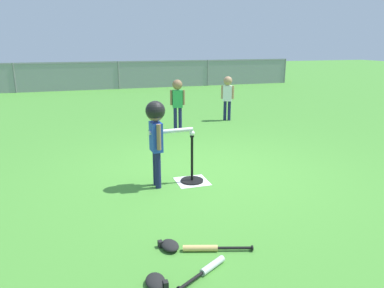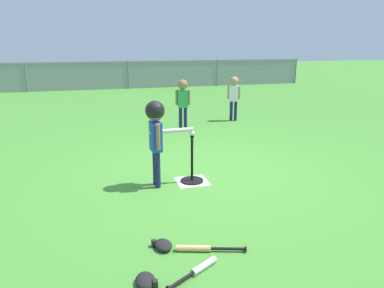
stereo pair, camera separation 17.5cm
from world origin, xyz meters
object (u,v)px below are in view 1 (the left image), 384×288
object	(u,v)px
fielder_near_left	(177,98)
glove_near_bats	(169,245)
batting_tee	(192,174)
batter_child	(156,127)
baseball_on_tee	(192,133)
spare_bat_wood	(208,248)
spare_bat_silver	(208,269)
fielder_deep_left	(228,92)
glove_by_plate	(156,281)

from	to	relation	value
fielder_near_left	glove_near_bats	xyz separation A→B (m)	(-1.42, -4.75, -0.68)
batting_tee	batter_child	xyz separation A→B (m)	(-0.50, -0.02, 0.73)
baseball_on_tee	batter_child	world-z (taller)	batter_child
batting_tee	spare_bat_wood	bearing A→B (deg)	-103.18
batter_child	spare_bat_wood	bearing A→B (deg)	-86.95
spare_bat_silver	batting_tee	bearing A→B (deg)	75.87
fielder_near_left	fielder_deep_left	distance (m)	1.55
spare_bat_silver	glove_by_plate	bearing A→B (deg)	-175.18
spare_bat_silver	fielder_near_left	bearing A→B (deg)	77.04
fielder_near_left	spare_bat_silver	size ratio (longest dim) A/B	2.15
spare_bat_wood	glove_by_plate	xyz separation A→B (m)	(-0.57, -0.34, 0.01)
batter_child	glove_near_bats	size ratio (longest dim) A/B	4.91
spare_bat_silver	spare_bat_wood	distance (m)	0.32
batter_child	fielder_near_left	world-z (taller)	batter_child
batter_child	glove_by_plate	size ratio (longest dim) A/B	5.17
baseball_on_tee	batting_tee	bearing A→B (deg)	-90.00
fielder_deep_left	glove_near_bats	bearing A→B (deg)	-118.36
baseball_on_tee	spare_bat_wood	xyz separation A→B (m)	(-0.41, -1.73, -0.67)
spare_bat_wood	glove_near_bats	xyz separation A→B (m)	(-0.33, 0.15, 0.01)
batter_child	spare_bat_silver	bearing A→B (deg)	-90.43
baseball_on_tee	spare_bat_wood	world-z (taller)	baseball_on_tee
baseball_on_tee	glove_near_bats	xyz separation A→B (m)	(-0.74, -1.58, -0.67)
fielder_near_left	spare_bat_wood	world-z (taller)	fielder_near_left
spare_bat_wood	glove_near_bats	world-z (taller)	glove_near_bats
baseball_on_tee	glove_near_bats	bearing A→B (deg)	-114.95
batting_tee	glove_by_plate	world-z (taller)	batting_tee
baseball_on_tee	glove_near_bats	size ratio (longest dim) A/B	0.31
baseball_on_tee	spare_bat_wood	size ratio (longest dim) A/B	0.11
baseball_on_tee	fielder_deep_left	bearing A→B (deg)	60.25
fielder_near_left	spare_bat_wood	distance (m)	5.07
baseball_on_tee	glove_by_plate	distance (m)	2.39
batting_tee	glove_by_plate	size ratio (longest dim) A/B	2.94
batting_tee	spare_bat_wood	xyz separation A→B (m)	(-0.41, -1.73, -0.08)
spare_bat_silver	glove_by_plate	distance (m)	0.47
batter_child	batting_tee	bearing A→B (deg)	2.59
baseball_on_tee	fielder_near_left	xyz separation A→B (m)	(0.68, 3.17, 0.01)
batter_child	glove_near_bats	world-z (taller)	batter_child
batter_child	fielder_deep_left	distance (m)	4.58
baseball_on_tee	fielder_deep_left	size ratio (longest dim) A/B	0.07
batting_tee	batter_child	world-z (taller)	batter_child
spare_bat_silver	glove_near_bats	size ratio (longest dim) A/B	2.17
glove_near_bats	spare_bat_silver	bearing A→B (deg)	-63.44
batting_tee	spare_bat_silver	distance (m)	2.10
batting_tee	baseball_on_tee	xyz separation A→B (m)	(0.00, 0.00, 0.60)
fielder_deep_left	glove_by_plate	distance (m)	6.62
fielder_near_left	spare_bat_wood	size ratio (longest dim) A/B	1.72
baseball_on_tee	spare_bat_wood	distance (m)	1.90
spare_bat_wood	batting_tee	bearing A→B (deg)	76.82
batting_tee	baseball_on_tee	world-z (taller)	baseball_on_tee
fielder_near_left	glove_by_plate	bearing A→B (deg)	-107.58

